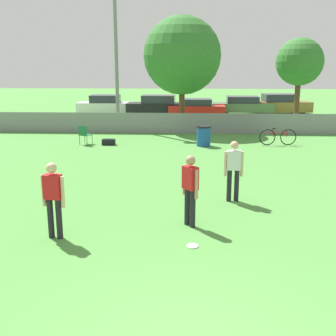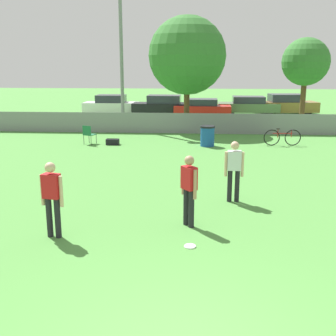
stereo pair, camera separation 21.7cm
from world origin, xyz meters
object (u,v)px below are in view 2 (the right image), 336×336
object	(u,v)px
light_pole	(121,34)
gear_bag_sideline	(113,142)
trash_bin	(207,136)
parked_car_dark	(164,106)
tree_near_pole	(187,56)
parked_car_tan	(285,105)
parked_car_olive	(248,106)
bicycle_sideline	(282,137)
player_defender_red	(52,195)
frisbee_disc	(190,246)
parked_car_red	(202,108)
player_thrower_red	(189,186)
tree_far_right	(306,62)
player_receiver_white	(234,167)
folding_chair_sideline	(89,133)
parked_car_white	(111,105)

from	to	relation	value
light_pole	gear_bag_sideline	world-z (taller)	light_pole
trash_bin	parked_car_dark	distance (m)	11.69
light_pole	tree_near_pole	distance (m)	3.94
parked_car_tan	parked_car_olive	bearing A→B (deg)	-178.54
bicycle_sideline	gear_bag_sideline	xyz separation A→B (m)	(-7.85, -0.34, -0.25)
player_defender_red	frisbee_disc	size ratio (longest dim) A/B	6.65
bicycle_sideline	parked_car_olive	size ratio (longest dim) A/B	0.39
gear_bag_sideline	parked_car_red	world-z (taller)	parked_car_red
player_defender_red	parked_car_dark	bearing A→B (deg)	98.99
player_thrower_red	bicycle_sideline	size ratio (longest dim) A/B	0.98
gear_bag_sideline	parked_car_dark	size ratio (longest dim) A/B	0.13
tree_far_right	bicycle_sideline	bearing A→B (deg)	-109.71
parked_car_olive	parked_car_dark	bearing A→B (deg)	-168.53
player_receiver_white	player_thrower_red	world-z (taller)	same
parked_car_tan	gear_bag_sideline	bearing A→B (deg)	-134.93
folding_chair_sideline	parked_car_white	size ratio (longest dim) A/B	0.22
tree_far_right	tree_near_pole	bearing A→B (deg)	-164.64
parked_car_white	parked_car_dark	bearing A→B (deg)	-8.82
tree_near_pole	tree_far_right	bearing A→B (deg)	15.36
parked_car_red	player_receiver_white	bearing A→B (deg)	-87.42
folding_chair_sideline	frisbee_disc	bearing A→B (deg)	135.58
parked_car_white	tree_far_right	bearing A→B (deg)	-21.25
player_thrower_red	tree_near_pole	bearing A→B (deg)	143.31
light_pole	bicycle_sideline	size ratio (longest dim) A/B	5.26
player_receiver_white	trash_bin	world-z (taller)	player_receiver_white
tree_near_pole	frisbee_disc	size ratio (longest dim) A/B	24.96
folding_chair_sideline	gear_bag_sideline	world-z (taller)	folding_chair_sideline
light_pole	player_defender_red	world-z (taller)	light_pole
tree_near_pole	player_receiver_white	size ratio (longest dim) A/B	3.75
tree_far_right	parked_car_red	world-z (taller)	tree_far_right
tree_far_right	gear_bag_sideline	bearing A→B (deg)	-145.57
player_receiver_white	parked_car_red	distance (m)	19.01
gear_bag_sideline	tree_far_right	bearing A→B (deg)	34.43
light_pole	gear_bag_sideline	xyz separation A→B (m)	(0.46, -5.41, -5.15)
parked_car_olive	parked_car_red	bearing A→B (deg)	-155.40
parked_car_olive	tree_near_pole	bearing A→B (deg)	-119.94
parked_car_white	bicycle_sideline	bearing A→B (deg)	-48.47
light_pole	folding_chair_sideline	distance (m)	7.23
player_receiver_white	bicycle_sideline	xyz separation A→B (m)	(2.88, 8.36, -0.58)
bicycle_sideline	parked_car_olive	xyz separation A→B (m)	(-0.22, 12.15, 0.29)
player_defender_red	parked_car_tan	bearing A→B (deg)	78.61
folding_chair_sideline	bicycle_sideline	world-z (taller)	folding_chair_sideline
folding_chair_sideline	parked_car_red	bearing A→B (deg)	-94.74
tree_far_right	player_defender_red	xyz separation A→B (m)	(-9.35, -17.77, -2.79)
parked_car_red	folding_chair_sideline	bearing A→B (deg)	-115.69
bicycle_sideline	parked_car_red	bearing A→B (deg)	104.90
player_receiver_white	parked_car_dark	size ratio (longest dim) A/B	0.37
tree_far_right	gear_bag_sideline	xyz separation A→B (m)	(-10.25, -7.03, -3.62)
player_receiver_white	parked_car_tan	world-z (taller)	player_receiver_white
trash_bin	parked_car_dark	xyz separation A→B (m)	(-2.91, 11.32, 0.24)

